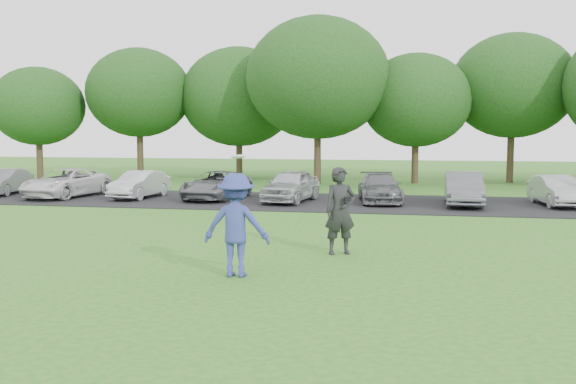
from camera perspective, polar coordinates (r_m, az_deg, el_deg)
name	(u,v)px	position (r m, az deg, el deg)	size (l,w,h in m)	color
ground	(252,278)	(12.20, -3.21, -7.64)	(100.00, 100.00, 0.00)	#26681D
parking_lot	(335,202)	(24.84, 4.24, -0.91)	(32.00, 6.50, 0.03)	black
frisbee_player	(236,225)	(12.20, -4.61, -2.93)	(1.30, 0.78, 2.34)	#313B8B
camera_bystander	(340,211)	(14.38, 4.67, -1.68)	(0.85, 0.73, 1.96)	black
parked_cars	(345,187)	(24.67, 5.09, 0.43)	(30.90, 4.76, 1.25)	slate
tree_row	(387,90)	(34.36, 8.82, 8.98)	(42.39, 9.85, 8.64)	#38281C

